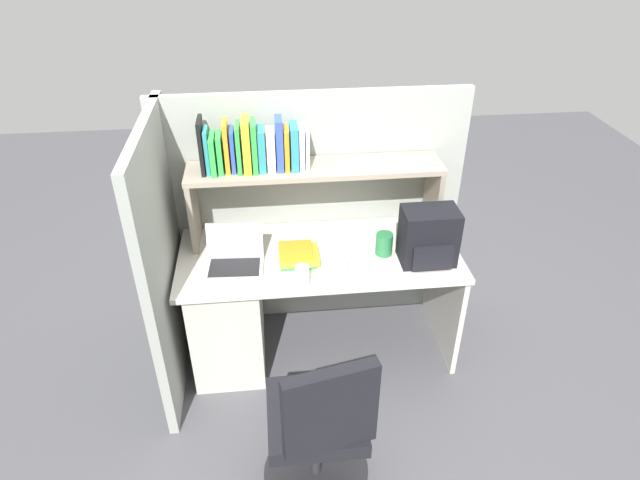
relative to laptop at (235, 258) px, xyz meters
The scene contains 13 objects.
ground_plane 0.92m from the laptop, ahead, with size 8.00×8.00×0.00m, color #4C4C51.
desk 0.39m from the laptop, 39.72° to the left, with size 1.60×0.70×0.73m.
cubicle_partition_rear 0.65m from the laptop, 43.54° to the left, with size 1.84×0.05×1.55m, color #939991.
cubicle_partition_left 0.38m from the laptop, behind, with size 0.05×1.06×1.55m, color #939991.
overhead_hutch 0.62m from the laptop, 29.68° to the left, with size 1.44×0.28×0.45m.
reference_books_on_shelf 0.61m from the laptop, 61.82° to the left, with size 0.58×0.19×0.29m.
laptop is the anchor object (origin of this frame).
backpack 1.07m from the laptop, ahead, with size 0.30×0.23×0.32m.
computer_mouse 0.59m from the laptop, ahead, with size 0.06×0.10×0.03m, color silver.
paper_cup 0.41m from the laptop, 30.62° to the right, with size 0.08×0.08×0.11m, color white.
snack_canister 0.84m from the laptop, ahead, with size 0.10×0.10×0.13m, color #26723F.
desk_book_stack 0.35m from the laptop, ahead, with size 0.22×0.20×0.07m.
office_chair 1.04m from the laptop, 67.43° to the right, with size 0.52×0.53×0.93m.
Camera 1 is at (-0.27, -2.57, 2.49)m, focal length 30.69 mm.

